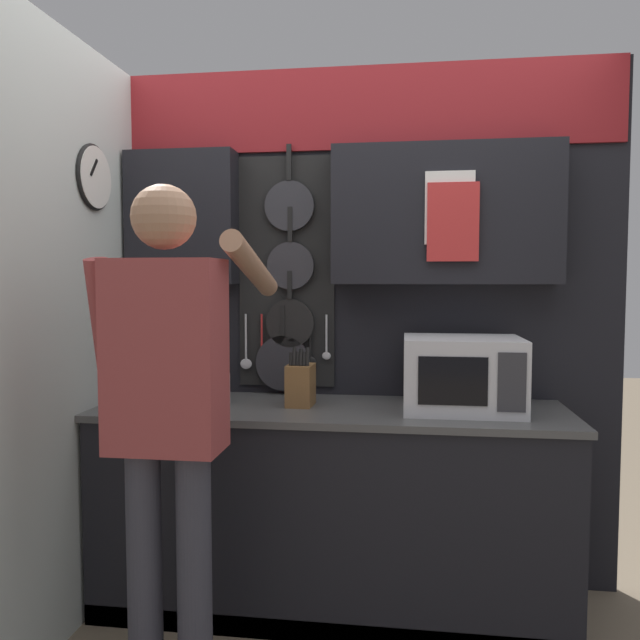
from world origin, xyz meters
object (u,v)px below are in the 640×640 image
object	(u,v)px
person	(168,394)
utensil_crock	(217,386)
knife_block	(301,384)
microwave	(462,374)

from	to	relation	value
person	utensil_crock	bearing A→B (deg)	93.16
knife_block	utensil_crock	bearing A→B (deg)	179.76
knife_block	utensil_crock	size ratio (longest dim) A/B	0.88
microwave	utensil_crock	size ratio (longest dim) A/B	1.63
knife_block	utensil_crock	distance (m)	0.38
microwave	knife_block	size ratio (longest dim) A/B	1.86
microwave	utensil_crock	distance (m)	1.08
utensil_crock	microwave	bearing A→B (deg)	-0.11
knife_block	utensil_crock	world-z (taller)	utensil_crock
utensil_crock	person	size ratio (longest dim) A/B	0.17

